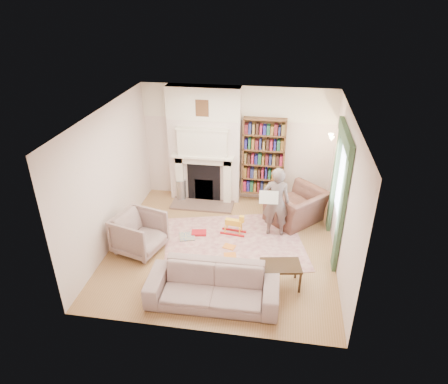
% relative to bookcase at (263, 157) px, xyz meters
% --- Properties ---
extents(floor, '(4.50, 4.50, 0.00)m').
position_rel_bookcase_xyz_m(floor, '(-0.65, -2.12, -1.18)').
color(floor, olive).
rests_on(floor, ground).
extents(ceiling, '(4.50, 4.50, 0.00)m').
position_rel_bookcase_xyz_m(ceiling, '(-0.65, -2.12, 1.62)').
color(ceiling, white).
rests_on(ceiling, wall_back).
extents(wall_back, '(4.50, 0.00, 4.50)m').
position_rel_bookcase_xyz_m(wall_back, '(-0.65, 0.13, 0.22)').
color(wall_back, beige).
rests_on(wall_back, floor).
extents(wall_front, '(4.50, 0.00, 4.50)m').
position_rel_bookcase_xyz_m(wall_front, '(-0.65, -4.37, 0.22)').
color(wall_front, beige).
rests_on(wall_front, floor).
extents(wall_left, '(0.00, 4.50, 4.50)m').
position_rel_bookcase_xyz_m(wall_left, '(-2.90, -2.12, 0.22)').
color(wall_left, beige).
rests_on(wall_left, floor).
extents(wall_right, '(0.00, 4.50, 4.50)m').
position_rel_bookcase_xyz_m(wall_right, '(1.60, -2.12, 0.22)').
color(wall_right, beige).
rests_on(wall_right, floor).
extents(fireplace, '(1.70, 0.58, 2.80)m').
position_rel_bookcase_xyz_m(fireplace, '(-1.40, -0.07, 0.21)').
color(fireplace, beige).
rests_on(fireplace, floor).
extents(bookcase, '(1.00, 0.24, 1.85)m').
position_rel_bookcase_xyz_m(bookcase, '(0.00, 0.00, 0.00)').
color(bookcase, brown).
rests_on(bookcase, floor).
extents(window, '(0.02, 0.90, 1.30)m').
position_rel_bookcase_xyz_m(window, '(1.58, -1.72, 0.27)').
color(window, silver).
rests_on(window, wall_right).
extents(curtain_left, '(0.07, 0.32, 2.40)m').
position_rel_bookcase_xyz_m(curtain_left, '(1.55, -2.42, 0.02)').
color(curtain_left, '#334B30').
rests_on(curtain_left, floor).
extents(curtain_right, '(0.07, 0.32, 2.40)m').
position_rel_bookcase_xyz_m(curtain_right, '(1.55, -1.02, 0.02)').
color(curtain_right, '#334B30').
rests_on(curtain_right, floor).
extents(pelmet, '(0.09, 1.70, 0.24)m').
position_rel_bookcase_xyz_m(pelmet, '(1.54, -1.72, 1.20)').
color(pelmet, '#334B30').
rests_on(pelmet, wall_right).
extents(wall_sconce, '(0.20, 0.24, 0.24)m').
position_rel_bookcase_xyz_m(wall_sconce, '(1.38, -0.62, 0.72)').
color(wall_sconce, gold).
rests_on(wall_sconce, wall_right).
extents(rug, '(3.29, 2.82, 0.01)m').
position_rel_bookcase_xyz_m(rug, '(-0.43, -1.94, -1.17)').
color(rug, beige).
rests_on(rug, floor).
extents(armchair_reading, '(1.54, 1.54, 0.76)m').
position_rel_bookcase_xyz_m(armchair_reading, '(0.83, -0.85, -0.80)').
color(armchair_reading, '#432624').
rests_on(armchair_reading, floor).
extents(armchair_left, '(1.09, 1.07, 0.80)m').
position_rel_bookcase_xyz_m(armchair_left, '(-2.26, -2.47, -0.77)').
color(armchair_left, '#A69A89').
rests_on(armchair_left, floor).
extents(sofa, '(2.22, 0.90, 0.64)m').
position_rel_bookcase_xyz_m(sofa, '(-0.55, -3.69, -0.85)').
color(sofa, '#9D9581').
rests_on(sofa, floor).
extents(man_reading, '(0.59, 0.41, 1.56)m').
position_rel_bookcase_xyz_m(man_reading, '(0.38, -1.45, -0.40)').
color(man_reading, '#61514E').
rests_on(man_reading, floor).
extents(newspaper, '(0.39, 0.14, 0.26)m').
position_rel_bookcase_xyz_m(newspaper, '(0.23, -1.65, -0.19)').
color(newspaper, silver).
rests_on(newspaper, man_reading).
extents(coffee_table, '(0.77, 0.56, 0.45)m').
position_rel_bookcase_xyz_m(coffee_table, '(0.55, -3.11, -0.95)').
color(coffee_table, '#352112').
rests_on(coffee_table, floor).
extents(paraffin_heater, '(0.29, 0.29, 0.55)m').
position_rel_bookcase_xyz_m(paraffin_heater, '(-1.97, -0.27, -0.90)').
color(paraffin_heater, '#A2A4A9').
rests_on(paraffin_heater, floor).
extents(rocking_horse, '(0.56, 0.28, 0.47)m').
position_rel_bookcase_xyz_m(rocking_horse, '(-0.49, -1.59, -0.94)').
color(rocking_horse, yellow).
rests_on(rocking_horse, rug).
extents(board_game, '(0.40, 0.40, 0.03)m').
position_rel_bookcase_xyz_m(board_game, '(-1.44, -1.89, -1.15)').
color(board_game, '#EBC352').
rests_on(board_game, rug).
extents(game_box_lid, '(0.35, 0.26, 0.05)m').
position_rel_bookcase_xyz_m(game_box_lid, '(-1.22, -1.73, -1.14)').
color(game_box_lid, '#B4141E').
rests_on(game_box_lid, rug).
extents(comic_annuals, '(0.70, 0.85, 0.02)m').
position_rel_bookcase_xyz_m(comic_annuals, '(-0.40, -2.46, -1.16)').
color(comic_annuals, red).
rests_on(comic_annuals, rug).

